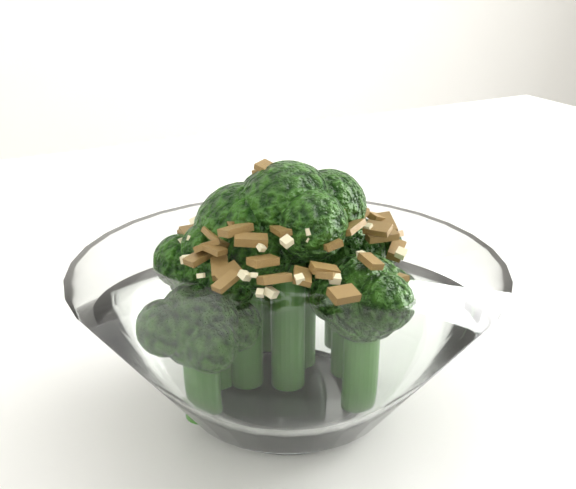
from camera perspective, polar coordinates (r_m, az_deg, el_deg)
name	(u,v)px	position (r m, az deg, el deg)	size (l,w,h in m)	color
table	(299,350)	(0.61, 0.77, -7.52)	(1.28, 0.92, 0.75)	white
broccoli_dish	(287,317)	(0.40, -0.06, -5.15)	(0.21, 0.21, 0.13)	white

